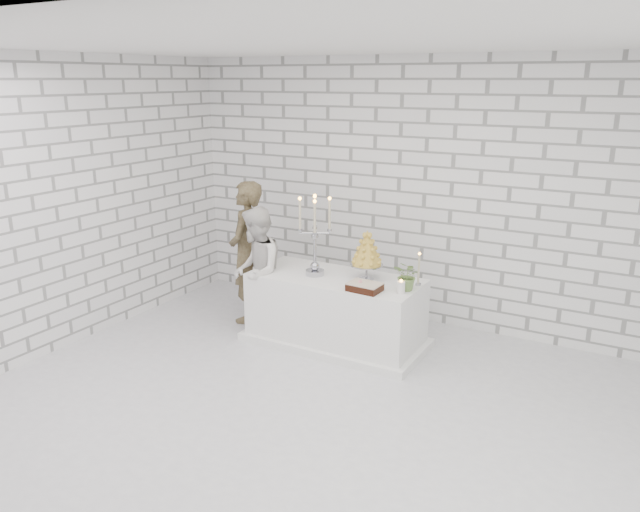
{
  "coord_description": "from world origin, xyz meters",
  "views": [
    {
      "loc": [
        2.33,
        -4.01,
        2.75
      ],
      "look_at": [
        -0.55,
        1.09,
        1.05
      ],
      "focal_mm": 34.55,
      "sensor_mm": 36.0,
      "label": 1
    }
  ],
  "objects_px": {
    "groom": "(247,252)",
    "candelabra": "(315,236)",
    "cake_table": "(335,310)",
    "croquembouche": "(367,255)",
    "bride": "(257,272)"
  },
  "relations": [
    {
      "from": "candelabra",
      "to": "bride",
      "type": "bearing_deg",
      "value": -169.57
    },
    {
      "from": "cake_table",
      "to": "croquembouche",
      "type": "height_order",
      "value": "croquembouche"
    },
    {
      "from": "cake_table",
      "to": "groom",
      "type": "height_order",
      "value": "groom"
    },
    {
      "from": "groom",
      "to": "candelabra",
      "type": "bearing_deg",
      "value": 64.33
    },
    {
      "from": "cake_table",
      "to": "croquembouche",
      "type": "distance_m",
      "value": 0.72
    },
    {
      "from": "bride",
      "to": "candelabra",
      "type": "xyz_separation_m",
      "value": [
        0.66,
        0.12,
        0.46
      ]
    },
    {
      "from": "cake_table",
      "to": "croquembouche",
      "type": "xyz_separation_m",
      "value": [
        0.32,
        0.08,
        0.64
      ]
    },
    {
      "from": "cake_table",
      "to": "croquembouche",
      "type": "bearing_deg",
      "value": 14.22
    },
    {
      "from": "groom",
      "to": "bride",
      "type": "relative_size",
      "value": 1.15
    },
    {
      "from": "cake_table",
      "to": "bride",
      "type": "xyz_separation_m",
      "value": [
        -0.88,
        -0.17,
        0.34
      ]
    },
    {
      "from": "candelabra",
      "to": "croquembouche",
      "type": "xyz_separation_m",
      "value": [
        0.54,
        0.13,
        -0.17
      ]
    },
    {
      "from": "bride",
      "to": "cake_table",
      "type": "bearing_deg",
      "value": 73.5
    },
    {
      "from": "cake_table",
      "to": "candelabra",
      "type": "bearing_deg",
      "value": -166.71
    },
    {
      "from": "cake_table",
      "to": "groom",
      "type": "relative_size",
      "value": 1.1
    },
    {
      "from": "groom",
      "to": "candelabra",
      "type": "height_order",
      "value": "groom"
    }
  ]
}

